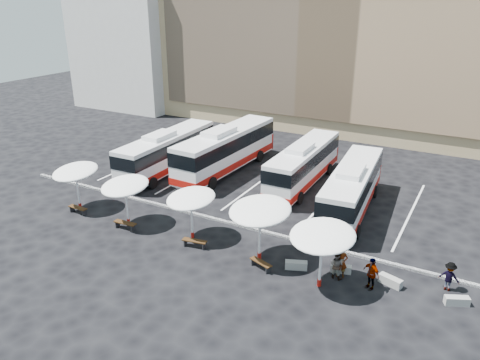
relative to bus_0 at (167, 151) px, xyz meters
The scene contains 26 objects.
ground 10.69m from the bus_0, 39.21° to the right, with size 120.00×120.00×0.00m, color black.
sandstone_building 28.60m from the bus_0, 72.09° to the left, with size 42.00×18.25×29.60m.
apartment_block 30.01m from the bus_0, 132.92° to the left, with size 14.00×14.00×18.00m, color silver.
curb_divider 10.37m from the bus_0, 37.04° to the right, with size 34.00×0.25×0.15m, color black.
bay_lines 8.47m from the bus_0, ahead, with size 24.15×12.00×0.01m.
bus_0 is the anchor object (origin of this frame).
bus_1 5.07m from the bus_0, 30.49° to the left, with size 3.32×12.65×3.98m.
bus_2 11.75m from the bus_0, 14.03° to the left, with size 2.74×11.20×3.54m.
bus_3 16.30m from the bus_0, ahead, with size 3.42×11.56×3.62m.
sunshade_0 9.31m from the bus_0, 96.40° to the right, with size 3.73×3.76×3.32m.
sunshade_1 10.20m from the bus_0, 68.38° to the right, with size 3.67×3.71×3.27m.
sunshade_2 12.42m from the bus_0, 46.09° to the right, with size 3.91×3.93×3.20m.
sunshade_3 16.42m from the bus_0, 34.37° to the right, with size 4.32×4.35×3.71m.
sunshade_4 20.24m from the bus_0, 30.01° to the right, with size 4.00×4.03×3.54m.
wood_bench_0 10.03m from the bus_0, 92.73° to the right, with size 1.55×0.45×0.47m.
wood_bench_1 11.01m from the bus_0, 68.07° to the right, with size 1.63×0.52×0.49m.
wood_bench_2 13.73m from the bus_0, 46.44° to the right, with size 1.60×0.66×0.48m.
wood_bench_3 17.36m from the bus_0, 35.73° to the right, with size 1.51×0.85×0.45m.
conc_bench_0 18.32m from the bus_0, 30.09° to the right, with size 1.24×0.41×0.46m, color gray.
conc_bench_1 19.98m from the bus_0, 24.51° to the right, with size 1.14×0.38×0.43m, color gray.
conc_bench_2 22.40m from the bus_0, 21.47° to the right, with size 1.25×0.42×0.47m, color gray.
conc_bench_3 25.53m from the bus_0, 19.06° to the right, with size 1.19×0.40×0.45m, color gray.
passenger_0 20.20m from the bus_0, 25.45° to the right, with size 0.66×0.43×1.80m, color black.
passenger_1 20.15m from the bus_0, 26.38° to the right, with size 0.79×0.61×1.62m, color black.
passenger_2 21.88m from the bus_0, 24.36° to the right, with size 1.07×0.45×1.82m, color black.
passenger_3 24.62m from the bus_0, 16.99° to the right, with size 1.05×0.60×1.62m, color black.
Camera 1 is at (15.79, -23.89, 14.49)m, focal length 35.00 mm.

